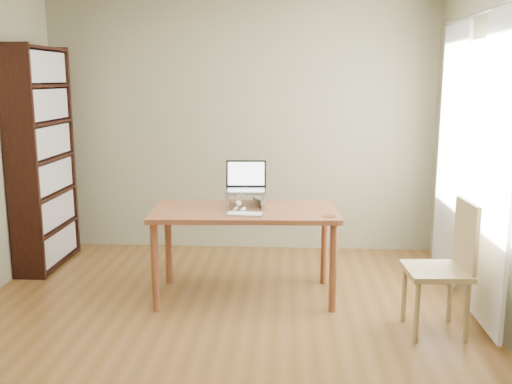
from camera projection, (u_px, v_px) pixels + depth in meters
The scene contains 10 objects.
room at pixel (216, 155), 3.75m from camera, with size 4.04×4.54×2.64m.
bookshelf at pixel (42, 158), 5.41m from camera, with size 0.30×0.90×2.10m.
curtains at pixel (470, 160), 4.44m from camera, with size 0.03×1.90×2.25m.
desk at pixel (245, 220), 4.66m from camera, with size 1.53×0.82×0.75m.
laptop_stand at pixel (246, 197), 4.71m from camera, with size 0.32×0.25×0.13m.
laptop at pixel (246, 183), 4.74m from camera, with size 0.35×0.29×0.24m.
keyboard at pixel (245, 214), 4.43m from camera, with size 0.30×0.14×0.02m.
coaster at pixel (329, 216), 4.40m from camera, with size 0.11×0.11×0.01m, color brown.
cat at pixel (244, 198), 4.74m from camera, with size 0.25×0.48×0.15m.
chair at pixel (448, 263), 4.02m from camera, with size 0.45×0.45×0.96m.
Camera 1 is at (0.51, -3.69, 1.79)m, focal length 40.00 mm.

